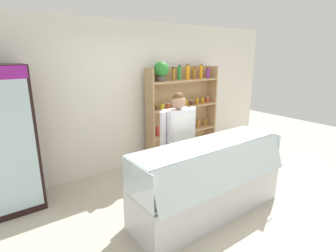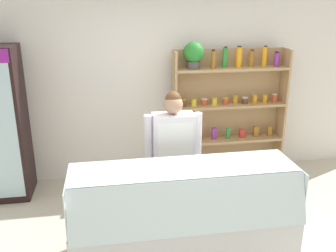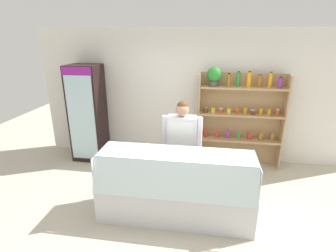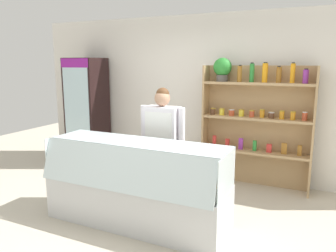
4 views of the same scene
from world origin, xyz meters
TOP-DOWN VIEW (x-y plane):
  - ground_plane at (0.00, 0.00)m, footprint 12.00×12.00m
  - back_wall at (0.00, 2.05)m, footprint 6.80×0.10m
  - drinks_fridge at (-2.31, 1.63)m, footprint 0.64×0.59m
  - shelving_unit at (0.74, 1.77)m, footprint 1.64×0.29m
  - deli_display_case at (-0.24, -0.08)m, footprint 2.19×0.75m
  - shop_clerk at (-0.22, 0.60)m, footprint 0.65×0.25m

SIDE VIEW (x-z plane):
  - ground_plane at x=0.00m, z-range 0.00..0.00m
  - deli_display_case at x=-0.24m, z-range -0.19..0.82m
  - shop_clerk at x=-0.22m, z-range 0.14..1.74m
  - drinks_fridge at x=-2.31m, z-range 0.00..2.00m
  - shelving_unit at x=0.74m, z-range 0.14..2.13m
  - back_wall at x=0.00m, z-range 0.00..2.70m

